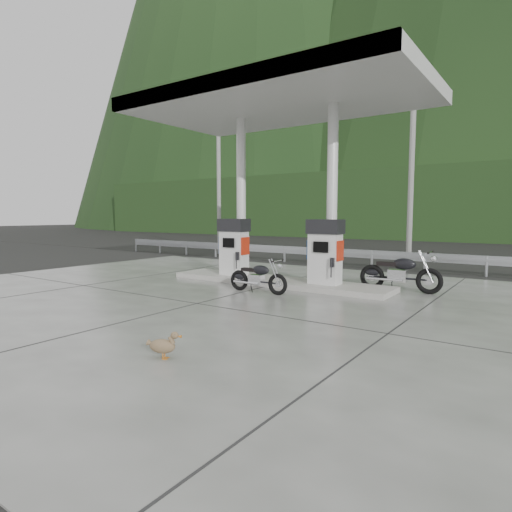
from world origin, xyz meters
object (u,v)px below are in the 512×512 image
Objects in this scene: motorcycle_left at (258,278)px; gas_pump_left at (234,247)px; duck at (162,346)px; motorcycle_right at (400,273)px; gas_pump_right at (325,252)px.

gas_pump_left is at bearing 142.41° from motorcycle_left.
motorcycle_left is (1.96, -1.49, -0.65)m from gas_pump_left.
gas_pump_left is at bearing 97.13° from duck.
motorcycle_left is 3.50× the size of duck.
duck is at bearing -101.27° from motorcycle_right.
gas_pump_right is 0.87× the size of motorcycle_right.
gas_pump_left reaches higher than duck.
gas_pump_right is at bearing 0.00° from gas_pump_left.
gas_pump_left reaches higher than motorcycle_right.
motorcycle_right is (3.07, 2.36, 0.09)m from motorcycle_left.
gas_pump_left is at bearing -172.25° from motorcycle_right.
motorcycle_left reaches higher than duck.
gas_pump_right is 2.10m from motorcycle_right.
gas_pump_right reaches higher than motorcycle_left.
duck is (1.85, -5.15, -0.23)m from motorcycle_left.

